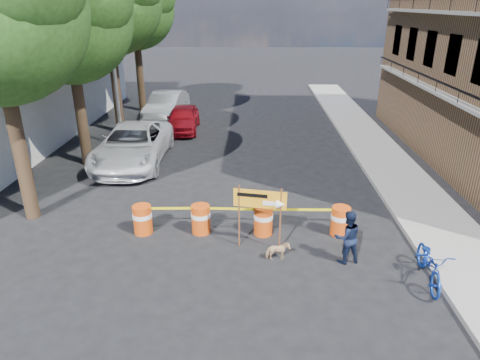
# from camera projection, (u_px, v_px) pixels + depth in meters

# --- Properties ---
(ground) EXTENTS (120.00, 120.00, 0.00)m
(ground) POSITION_uv_depth(u_px,v_px,m) (238.00, 253.00, 12.00)
(ground) COLOR black
(ground) RESTS_ON ground
(sidewalk_east) EXTENTS (2.40, 40.00, 0.15)m
(sidewalk_east) POSITION_uv_depth(u_px,v_px,m) (396.00, 174.00, 17.33)
(sidewalk_east) COLOR gray
(sidewalk_east) RESTS_ON ground
(tree_mid_a) EXTENTS (5.25, 5.00, 8.68)m
(tree_mid_a) POSITION_uv_depth(u_px,v_px,m) (68.00, 17.00, 16.34)
(tree_mid_a) COLOR #332316
(tree_mid_a) RESTS_ON ground
(tree_far) EXTENTS (5.04, 4.80, 8.84)m
(tree_far) POSITION_uv_depth(u_px,v_px,m) (135.00, 8.00, 25.49)
(tree_far) COLOR #332316
(tree_far) RESTS_ON ground
(streetlamp) EXTENTS (1.25, 0.18, 8.00)m
(streetlamp) POSITION_uv_depth(u_px,v_px,m) (114.00, 54.00, 19.25)
(streetlamp) COLOR gray
(streetlamp) RESTS_ON ground
(barrel_far_left) EXTENTS (0.58, 0.58, 0.90)m
(barrel_far_left) POSITION_uv_depth(u_px,v_px,m) (143.00, 219.00, 12.89)
(barrel_far_left) COLOR #D5470C
(barrel_far_left) RESTS_ON ground
(barrel_mid_left) EXTENTS (0.58, 0.58, 0.90)m
(barrel_mid_left) POSITION_uv_depth(u_px,v_px,m) (201.00, 218.00, 12.91)
(barrel_mid_left) COLOR #D5470C
(barrel_mid_left) RESTS_ON ground
(barrel_mid_right) EXTENTS (0.58, 0.58, 0.90)m
(barrel_mid_right) POSITION_uv_depth(u_px,v_px,m) (263.00, 220.00, 12.83)
(barrel_mid_right) COLOR #D5470C
(barrel_mid_right) RESTS_ON ground
(barrel_far_right) EXTENTS (0.58, 0.58, 0.90)m
(barrel_far_right) POSITION_uv_depth(u_px,v_px,m) (340.00, 220.00, 12.80)
(barrel_far_right) COLOR #D5470C
(barrel_far_right) RESTS_ON ground
(detour_sign) EXTENTS (1.46, 0.42, 1.90)m
(detour_sign) POSITION_uv_depth(u_px,v_px,m) (267.00, 204.00, 11.69)
(detour_sign) COLOR #592D19
(detour_sign) RESTS_ON ground
(pedestrian) EXTENTS (0.84, 0.72, 1.51)m
(pedestrian) POSITION_uv_depth(u_px,v_px,m) (347.00, 237.00, 11.33)
(pedestrian) COLOR black
(pedestrian) RESTS_ON ground
(bicycle) EXTENTS (0.81, 1.12, 2.00)m
(bicycle) POSITION_uv_depth(u_px,v_px,m) (433.00, 247.00, 10.41)
(bicycle) COLOR #143AA7
(bicycle) RESTS_ON ground
(dog) EXTENTS (0.68, 0.42, 0.54)m
(dog) POSITION_uv_depth(u_px,v_px,m) (278.00, 251.00, 11.58)
(dog) COLOR tan
(dog) RESTS_ON ground
(suv_white) EXTENTS (2.84, 5.96, 1.64)m
(suv_white) POSITION_uv_depth(u_px,v_px,m) (133.00, 145.00, 18.43)
(suv_white) COLOR silver
(suv_white) RESTS_ON ground
(sedan_red) EXTENTS (1.80, 4.08, 1.37)m
(sedan_red) POSITION_uv_depth(u_px,v_px,m) (183.00, 118.00, 23.22)
(sedan_red) COLOR maroon
(sedan_red) RESTS_ON ground
(sedan_silver) EXTENTS (2.11, 5.03, 1.62)m
(sedan_silver) POSITION_uv_depth(u_px,v_px,m) (167.00, 105.00, 25.59)
(sedan_silver) COLOR #A0A3A7
(sedan_silver) RESTS_ON ground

